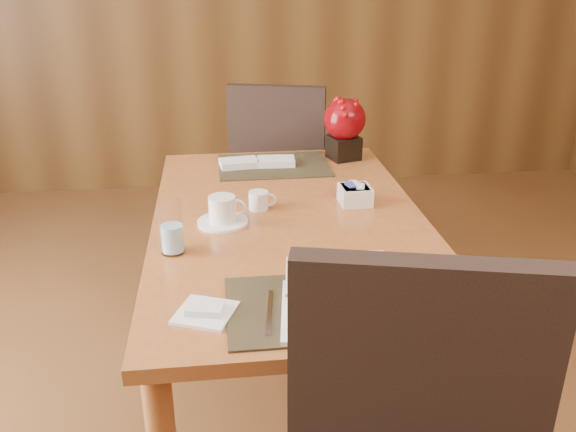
{
  "coord_description": "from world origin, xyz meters",
  "views": [
    {
      "loc": [
        -0.23,
        -1.23,
        1.56
      ],
      "look_at": [
        -0.04,
        0.35,
        0.87
      ],
      "focal_mm": 38.0,
      "sensor_mm": 36.0,
      "label": 1
    }
  ],
  "objects": [
    {
      "name": "dining_table",
      "position": [
        0.0,
        0.6,
        0.65
      ],
      "size": [
        0.9,
        1.5,
        0.75
      ],
      "color": "#A65E2E",
      "rests_on": "ground"
    },
    {
      "name": "placemat_near",
      "position": [
        0.0,
        0.05,
        0.75
      ],
      "size": [
        0.45,
        0.33,
        0.01
      ],
      "primitive_type": "cube",
      "color": "black",
      "rests_on": "dining_table"
    },
    {
      "name": "placemat_far",
      "position": [
        0.0,
        1.15,
        0.75
      ],
      "size": [
        0.45,
        0.33,
        0.01
      ],
      "primitive_type": "cube",
      "color": "black",
      "rests_on": "dining_table"
    },
    {
      "name": "soup_setting",
      "position": [
        0.05,
        0.01,
        0.81
      ],
      "size": [
        0.31,
        0.31,
        0.11
      ],
      "rotation": [
        0.0,
        0.0,
        -0.13
      ],
      "color": "white",
      "rests_on": "dining_table"
    },
    {
      "name": "coffee_cup",
      "position": [
        -0.22,
        0.59,
        0.79
      ],
      "size": [
        0.16,
        0.16,
        0.09
      ],
      "rotation": [
        0.0,
        0.0,
        -0.09
      ],
      "color": "white",
      "rests_on": "dining_table"
    },
    {
      "name": "water_glass",
      "position": [
        -0.37,
        0.4,
        0.83
      ],
      "size": [
        0.09,
        0.09,
        0.16
      ],
      "primitive_type": "cylinder",
      "rotation": [
        0.0,
        0.0,
        0.25
      ],
      "color": "silver",
      "rests_on": "dining_table"
    },
    {
      "name": "creamer_jug",
      "position": [
        -0.1,
        0.7,
        0.78
      ],
      "size": [
        0.1,
        0.1,
        0.06
      ],
      "primitive_type": null,
      "rotation": [
        0.0,
        0.0,
        -0.15
      ],
      "color": "white",
      "rests_on": "dining_table"
    },
    {
      "name": "sugar_caddy",
      "position": [
        0.24,
        0.71,
        0.78
      ],
      "size": [
        0.11,
        0.11,
        0.06
      ],
      "primitive_type": "cube",
      "rotation": [
        0.0,
        0.0,
        0.03
      ],
      "color": "white",
      "rests_on": "dining_table"
    },
    {
      "name": "berry_decor",
      "position": [
        0.31,
        1.22,
        0.9
      ],
      "size": [
        0.18,
        0.18,
        0.26
      ],
      "rotation": [
        0.0,
        0.0,
        0.29
      ],
      "color": "black",
      "rests_on": "dining_table"
    },
    {
      "name": "napkins_far",
      "position": [
        -0.06,
        1.15,
        0.77
      ],
      "size": [
        0.31,
        0.12,
        0.03
      ],
      "primitive_type": null,
      "rotation": [
        0.0,
        0.0,
        0.02
      ],
      "color": "white",
      "rests_on": "dining_table"
    },
    {
      "name": "bread_plate",
      "position": [
        -0.28,
        0.05,
        0.75
      ],
      "size": [
        0.17,
        0.17,
        0.01
      ],
      "primitive_type": "cube",
      "rotation": [
        0.0,
        0.0,
        -0.39
      ],
      "color": "white",
      "rests_on": "dining_table"
    },
    {
      "name": "far_chair",
      "position": [
        0.08,
        1.62,
        0.57
      ],
      "size": [
        0.58,
        0.58,
        1.01
      ],
      "rotation": [
        0.0,
        0.0,
        2.87
      ],
      "color": "black",
      "rests_on": "ground"
    }
  ]
}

